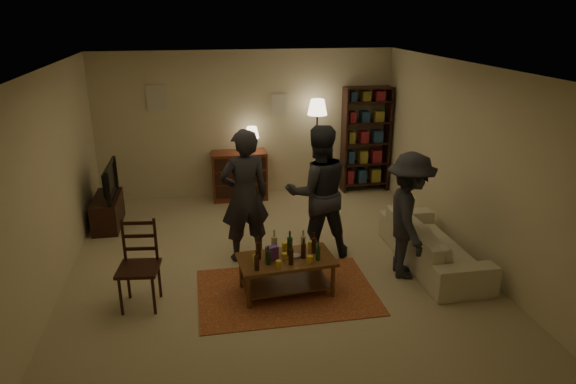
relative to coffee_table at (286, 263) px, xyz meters
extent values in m
plane|color=#C6B793|center=(-0.05, 0.81, -0.42)|extent=(6.00, 6.00, 0.00)
plane|color=beige|center=(-0.05, 3.81, 0.93)|extent=(5.50, 0.00, 5.50)
plane|color=beige|center=(-2.80, 0.81, 0.93)|extent=(0.00, 6.00, 6.00)
plane|color=beige|center=(2.70, 0.81, 0.93)|extent=(0.00, 6.00, 6.00)
plane|color=beige|center=(-0.05, -2.19, 0.93)|extent=(5.50, 0.00, 5.50)
plane|color=white|center=(-0.05, 0.81, 2.28)|extent=(6.00, 6.00, 0.00)
cube|color=beige|center=(-1.65, 3.79, 1.48)|extent=(0.35, 0.03, 0.45)
cube|color=beige|center=(0.55, 3.79, 1.28)|extent=(0.30, 0.03, 0.40)
cube|color=maroon|center=(0.00, 0.00, -0.41)|extent=(2.20, 1.50, 0.01)
cube|color=brown|center=(0.00, 0.00, 0.04)|extent=(1.22, 0.73, 0.04)
cube|color=brown|center=(0.00, 0.00, -0.29)|extent=(1.11, 0.62, 0.02)
cylinder|color=brown|center=(-0.50, -0.30, -0.20)|extent=(0.05, 0.05, 0.44)
cylinder|color=brown|center=(0.55, -0.22, -0.20)|extent=(0.05, 0.05, 0.44)
cylinder|color=brown|center=(-0.54, 0.21, -0.20)|extent=(0.05, 0.05, 0.44)
cylinder|color=brown|center=(0.51, 0.30, -0.20)|extent=(0.05, 0.05, 0.44)
cylinder|color=gold|center=(-0.38, -0.06, 0.11)|extent=(0.07, 0.07, 0.10)
cylinder|color=gold|center=(-0.13, -0.22, 0.11)|extent=(0.07, 0.07, 0.09)
cylinder|color=gold|center=(0.02, 0.22, 0.12)|extent=(0.07, 0.07, 0.11)
cylinder|color=gold|center=(0.26, -0.17, 0.11)|extent=(0.07, 0.07, 0.09)
cylinder|color=gold|center=(0.36, 0.21, 0.11)|extent=(0.07, 0.07, 0.10)
cylinder|color=gold|center=(-0.02, -0.02, 0.10)|extent=(0.06, 0.06, 0.08)
cube|color=#653797|center=(-0.18, 0.00, 0.15)|extent=(0.16, 0.14, 0.18)
cylinder|color=gray|center=(0.13, -0.01, 0.07)|extent=(0.12, 0.12, 0.02)
cube|color=black|center=(-1.76, 0.01, 0.08)|extent=(0.52, 0.52, 0.04)
cylinder|color=black|center=(-1.97, -0.16, -0.17)|extent=(0.04, 0.04, 0.49)
cylinder|color=black|center=(-1.59, -0.20, -0.17)|extent=(0.04, 0.04, 0.49)
cylinder|color=black|center=(-1.92, 0.22, -0.17)|extent=(0.04, 0.04, 0.49)
cylinder|color=black|center=(-1.55, 0.17, -0.17)|extent=(0.04, 0.04, 0.49)
cube|color=black|center=(-1.74, 0.19, 0.38)|extent=(0.38, 0.07, 0.56)
cube|color=black|center=(-2.50, 2.61, -0.17)|extent=(0.40, 1.00, 0.50)
imported|color=black|center=(-2.48, 2.61, 0.36)|extent=(0.13, 0.97, 0.56)
cube|color=maroon|center=(-0.25, 3.53, 0.03)|extent=(1.00, 0.48, 0.90)
cube|color=black|center=(-0.25, 3.28, -0.20)|extent=(0.92, 0.02, 0.22)
cube|color=black|center=(-0.25, 3.28, 0.06)|extent=(0.92, 0.02, 0.22)
cube|color=black|center=(-0.25, 3.28, 0.32)|extent=(0.92, 0.02, 0.22)
cylinder|color=black|center=(0.00, 3.53, 0.50)|extent=(0.12, 0.12, 0.04)
cylinder|color=black|center=(0.00, 3.53, 0.63)|extent=(0.02, 0.02, 0.22)
cone|color=#FFE5B2|center=(0.00, 3.53, 0.84)|extent=(0.26, 0.26, 0.20)
cube|color=black|center=(1.77, 3.59, 0.58)|extent=(0.04, 0.34, 2.00)
cube|color=black|center=(2.63, 3.59, 0.58)|extent=(0.04, 0.34, 2.00)
cube|color=black|center=(2.20, 3.59, -0.27)|extent=(0.90, 0.34, 0.03)
cube|color=black|center=(2.20, 3.59, 0.13)|extent=(0.90, 0.34, 0.03)
cube|color=black|center=(2.20, 3.59, 0.53)|extent=(0.90, 0.34, 0.03)
cube|color=black|center=(2.20, 3.59, 0.93)|extent=(0.90, 0.34, 0.03)
cube|color=black|center=(2.20, 3.59, 1.33)|extent=(0.90, 0.34, 0.03)
cube|color=black|center=(2.20, 3.59, 1.58)|extent=(0.90, 0.34, 0.03)
cube|color=maroon|center=(1.90, 3.59, -0.12)|extent=(0.12, 0.22, 0.26)
cube|color=navy|center=(2.15, 3.59, -0.12)|extent=(0.15, 0.22, 0.26)
cube|color=olive|center=(2.42, 3.59, -0.12)|extent=(0.18, 0.22, 0.26)
cube|color=navy|center=(1.90, 3.59, 0.27)|extent=(0.12, 0.22, 0.24)
cube|color=olive|center=(2.15, 3.59, 0.27)|extent=(0.15, 0.22, 0.24)
cube|color=maroon|center=(2.42, 3.59, 0.27)|extent=(0.18, 0.22, 0.24)
cube|color=olive|center=(1.90, 3.59, 0.66)|extent=(0.12, 0.22, 0.22)
cube|color=maroon|center=(2.15, 3.59, 0.66)|extent=(0.15, 0.22, 0.22)
cube|color=navy|center=(2.42, 3.59, 0.66)|extent=(0.18, 0.22, 0.22)
cube|color=maroon|center=(1.90, 3.59, 1.05)|extent=(0.12, 0.22, 0.20)
cube|color=navy|center=(2.15, 3.59, 1.05)|extent=(0.15, 0.22, 0.20)
cube|color=olive|center=(2.42, 3.59, 1.05)|extent=(0.18, 0.22, 0.20)
cube|color=navy|center=(1.90, 3.59, 1.44)|extent=(0.12, 0.22, 0.18)
cube|color=olive|center=(2.15, 3.59, 1.44)|extent=(0.15, 0.22, 0.18)
cube|color=maroon|center=(2.42, 3.59, 1.44)|extent=(0.18, 0.22, 0.18)
cylinder|color=black|center=(1.20, 3.46, -0.40)|extent=(0.28, 0.28, 0.03)
cylinder|color=black|center=(1.20, 3.46, 0.40)|extent=(0.03, 0.03, 1.64)
cone|color=#FFE5B2|center=(1.20, 3.46, 1.28)|extent=(0.36, 0.36, 0.28)
imported|color=beige|center=(2.15, 0.41, -0.11)|extent=(0.81, 2.08, 0.61)
imported|color=#242229|center=(-0.39, 1.04, 0.53)|extent=(0.76, 0.57, 1.89)
imported|color=#292A32|center=(0.63, 0.98, 0.54)|extent=(0.95, 0.75, 1.92)
imported|color=#25262D|center=(1.65, 0.18, 0.43)|extent=(0.83, 1.19, 1.69)
camera|label=1|loc=(-0.99, -5.59, 2.96)|focal=32.00mm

